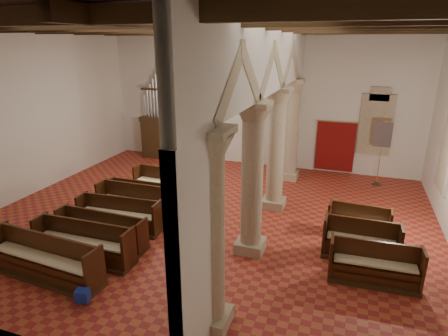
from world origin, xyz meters
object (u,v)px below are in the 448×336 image
Objects in this scene: lectern at (182,151)px; processional_banner at (379,165)px; pipe_organ at (163,130)px; nave_pew_0 at (45,264)px; aisle_pew_0 at (374,270)px.

lectern is 8.78m from processional_banner.
processional_banner is (8.75, -0.52, 0.40)m from lectern.
nave_pew_0 is at bearing -78.61° from pipe_organ.
lectern reaches higher than aisle_pew_0.
lectern is 9.82m from nave_pew_0.
lectern is 0.51× the size of aisle_pew_0.
pipe_organ is 1.40× the size of nave_pew_0.
nave_pew_0 is (1.98, -9.81, -1.01)m from pipe_organ.
pipe_organ is at bearing 139.19° from aisle_pew_0.
processional_banner is at bearing 84.66° from aisle_pew_0.
processional_banner reaches higher than aisle_pew_0.
lectern is at bearing -2.58° from pipe_organ.
processional_banner is at bearing -3.32° from pipe_organ.
pipe_organ is 1.61× the size of processional_banner.
lectern is at bearing 99.69° from nave_pew_0.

